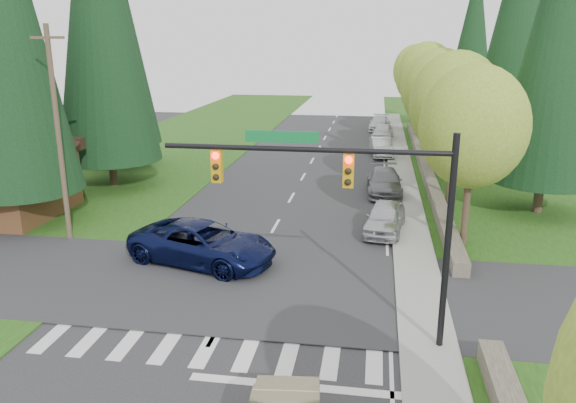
% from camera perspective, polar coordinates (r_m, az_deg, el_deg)
% --- Properties ---
extents(grass_east, '(14.00, 110.00, 0.06)m').
position_cam_1_polar(grass_east, '(33.98, 22.30, -0.97)').
color(grass_east, '#214311').
rests_on(grass_east, ground).
extents(grass_west, '(14.00, 110.00, 0.06)m').
position_cam_1_polar(grass_west, '(37.58, -19.90, 0.85)').
color(grass_west, '#214311').
rests_on(grass_west, ground).
extents(cross_street, '(120.00, 8.00, 0.10)m').
position_cam_1_polar(cross_street, '(22.33, -4.73, -8.58)').
color(cross_street, '#28282B').
rests_on(cross_street, ground).
extents(sidewalk_east, '(1.80, 80.00, 0.13)m').
position_cam_1_polar(sidewalk_east, '(34.98, 11.84, 0.45)').
color(sidewalk_east, gray).
rests_on(sidewalk_east, ground).
extents(curb_east, '(0.20, 80.00, 0.13)m').
position_cam_1_polar(curb_east, '(34.94, 10.45, 0.51)').
color(curb_east, gray).
rests_on(curb_east, ground).
extents(stone_wall_north, '(0.70, 40.00, 0.70)m').
position_cam_1_polar(stone_wall_north, '(42.79, 13.69, 3.58)').
color(stone_wall_north, '#4C4438').
rests_on(stone_wall_north, ground).
extents(traffic_signal, '(8.70, 0.37, 6.80)m').
position_cam_1_polar(traffic_signal, '(16.76, 6.68, 1.04)').
color(traffic_signal, black).
rests_on(traffic_signal, ground).
extents(utility_pole, '(1.60, 0.24, 10.00)m').
position_cam_1_polar(utility_pole, '(28.05, -22.31, 6.38)').
color(utility_pole, '#473828').
rests_on(utility_pole, ground).
extents(decid_tree_0, '(4.80, 4.80, 8.37)m').
position_cam_1_polar(decid_tree_0, '(26.29, 18.33, 7.20)').
color(decid_tree_0, '#38281C').
rests_on(decid_tree_0, ground).
extents(decid_tree_1, '(5.20, 5.20, 8.80)m').
position_cam_1_polar(decid_tree_1, '(33.15, 16.69, 9.38)').
color(decid_tree_1, '#38281C').
rests_on(decid_tree_1, ground).
extents(decid_tree_2, '(5.00, 5.00, 8.82)m').
position_cam_1_polar(decid_tree_2, '(40.04, 15.16, 10.74)').
color(decid_tree_2, '#38281C').
rests_on(decid_tree_2, ground).
extents(decid_tree_3, '(5.00, 5.00, 8.55)m').
position_cam_1_polar(decid_tree_3, '(47.01, 14.41, 11.19)').
color(decid_tree_3, '#38281C').
rests_on(decid_tree_3, ground).
extents(decid_tree_4, '(5.40, 5.40, 9.18)m').
position_cam_1_polar(decid_tree_4, '(53.95, 13.90, 12.23)').
color(decid_tree_4, '#38281C').
rests_on(decid_tree_4, ground).
extents(decid_tree_5, '(4.80, 4.80, 8.30)m').
position_cam_1_polar(decid_tree_5, '(60.94, 13.16, 12.17)').
color(decid_tree_5, '#38281C').
rests_on(decid_tree_5, ground).
extents(decid_tree_6, '(5.20, 5.20, 8.86)m').
position_cam_1_polar(decid_tree_6, '(67.90, 12.88, 12.84)').
color(decid_tree_6, '#38281C').
rests_on(decid_tree_6, ground).
extents(conifer_w_c, '(6.46, 6.46, 20.80)m').
position_cam_1_polar(conifer_w_c, '(37.75, -18.70, 18.34)').
color(conifer_w_c, '#38281C').
rests_on(conifer_w_c, ground).
extents(conifer_w_e, '(5.78, 5.78, 18.80)m').
position_cam_1_polar(conifer_w_e, '(43.98, -17.31, 16.72)').
color(conifer_w_e, '#38281C').
rests_on(conifer_w_e, ground).
extents(conifer_e_a, '(5.44, 5.44, 17.80)m').
position_cam_1_polar(conifer_e_a, '(32.95, 25.91, 15.42)').
color(conifer_e_a, '#38281C').
rests_on(conifer_e_a, ground).
extents(conifer_e_b, '(6.12, 6.12, 19.80)m').
position_cam_1_polar(conifer_e_b, '(46.79, 22.37, 16.80)').
color(conifer_e_b, '#38281C').
rests_on(conifer_e_b, ground).
extents(conifer_e_c, '(5.10, 5.10, 16.80)m').
position_cam_1_polar(conifer_e_c, '(60.36, 18.27, 15.34)').
color(conifer_e_c, '#38281C').
rests_on(conifer_e_c, ground).
extents(suv_navy, '(7.00, 4.62, 1.79)m').
position_cam_1_polar(suv_navy, '(24.43, -8.63, -4.22)').
color(suv_navy, '#0B1138').
rests_on(suv_navy, ground).
extents(parked_car_a, '(2.36, 4.63, 1.51)m').
position_cam_1_polar(parked_car_a, '(28.42, 9.83, -1.64)').
color(parked_car_a, '#BBBCC1').
rests_on(parked_car_a, ground).
extents(parked_car_b, '(2.30, 5.25, 1.50)m').
position_cam_1_polar(parked_car_b, '(35.65, 9.76, 2.00)').
color(parked_car_b, slate).
rests_on(parked_car_b, ground).
extents(parked_car_c, '(2.14, 4.73, 1.51)m').
position_cam_1_polar(parked_car_c, '(47.15, 9.46, 5.46)').
color(parked_car_c, silver).
rests_on(parked_car_c, ground).
extents(parked_car_d, '(2.33, 4.62, 1.51)m').
position_cam_1_polar(parked_car_d, '(55.20, 9.61, 6.99)').
color(parked_car_d, silver).
rests_on(parked_car_d, ground).
extents(parked_car_e, '(2.41, 5.21, 1.47)m').
position_cam_1_polar(parked_car_e, '(61.00, 9.30, 7.85)').
color(parked_car_e, silver).
rests_on(parked_car_e, ground).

